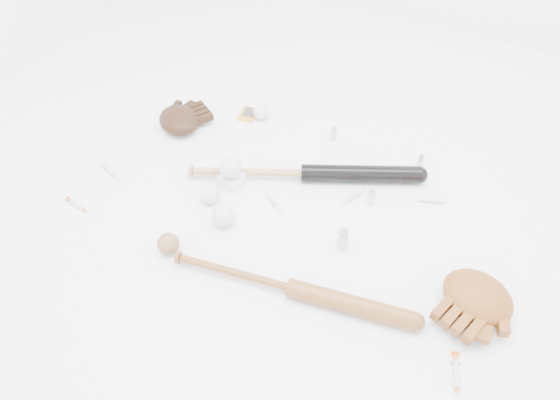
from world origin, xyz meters
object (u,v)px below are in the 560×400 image
at_px(bat_dark, 304,173).
at_px(bat_wood, 291,288).
at_px(pedestal, 231,180).
at_px(glove_dark, 179,120).

bearing_deg(bat_dark, bat_wood, -94.95).
bearing_deg(bat_dark, pedestal, -173.53).
xyz_separation_m(glove_dark, pedestal, (0.36, -0.20, -0.02)).
relative_size(bat_wood, glove_dark, 3.66).
relative_size(bat_dark, bat_wood, 1.11).
height_order(bat_wood, pedestal, bat_wood).
xyz_separation_m(bat_wood, glove_dark, (-0.76, 0.55, 0.01)).
distance_m(bat_wood, glove_dark, 0.94).
bearing_deg(bat_wood, glove_dark, 136.93).
height_order(glove_dark, pedestal, glove_dark).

